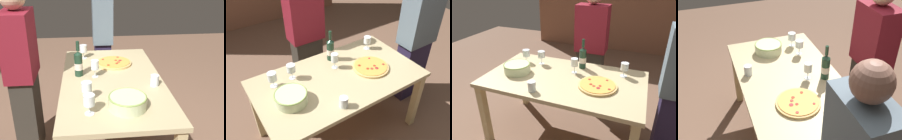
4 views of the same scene
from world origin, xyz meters
TOP-DOWN VIEW (x-y plane):
  - dining_table at (0.00, 0.00)m, footprint 1.60×0.90m
  - pizza at (0.36, -0.05)m, footprint 0.37×0.37m
  - serving_bowl at (-0.51, -0.06)m, footprint 0.28×0.28m
  - wine_bottle at (0.10, 0.30)m, footprint 0.08×0.08m
  - wine_glass_near_pizza at (0.06, 0.15)m, footprint 0.07×0.07m
  - wine_glass_by_bottle at (0.56, 0.25)m, footprint 0.08×0.08m
  - wine_glass_far_left at (-0.37, 0.23)m, footprint 0.08×0.08m
  - wine_glass_far_right at (-0.56, 0.22)m, footprint 0.08×0.08m
  - cup_amber at (-0.17, -0.35)m, footprint 0.07×0.07m
  - person_host at (1.09, 0.01)m, footprint 0.42×0.24m
  - person_guest_left at (0.07, 0.79)m, footprint 0.40×0.24m

SIDE VIEW (x-z plane):
  - dining_table at x=0.00m, z-range 0.28..1.03m
  - pizza at x=0.36m, z-range 0.75..0.78m
  - person_host at x=1.09m, z-range 0.01..1.59m
  - cup_amber at x=-0.17m, z-range 0.75..0.85m
  - person_guest_left at x=0.07m, z-range 0.01..1.59m
  - serving_bowl at x=-0.51m, z-range 0.75..0.85m
  - wine_glass_by_bottle at x=0.56m, z-range 0.78..0.93m
  - wine_glass_far_right at x=-0.56m, z-range 0.78..0.93m
  - wine_glass_far_left at x=-0.37m, z-range 0.78..0.94m
  - wine_glass_near_pizza at x=0.06m, z-range 0.78..0.94m
  - wine_bottle at x=0.10m, z-range 0.71..1.04m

